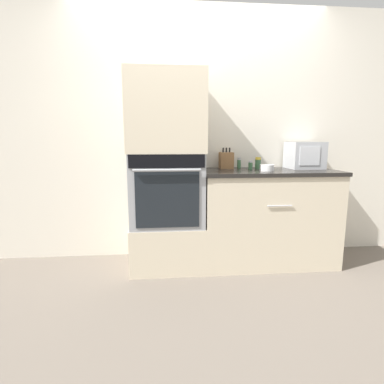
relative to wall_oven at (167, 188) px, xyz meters
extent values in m
plane|color=#6B6056|center=(0.34, -0.30, -0.75)|extent=(12.00, 12.00, 0.00)
cube|color=silver|center=(0.34, 0.33, 0.50)|extent=(8.00, 0.05, 2.50)
cube|color=beige|center=(0.00, 0.00, -0.54)|extent=(0.68, 0.60, 0.42)
cube|color=#9EA0A5|center=(0.00, 0.00, 0.00)|extent=(0.65, 0.59, 0.66)
cube|color=black|center=(0.00, -0.30, 0.27)|extent=(0.63, 0.01, 0.11)
cube|color=orange|center=(0.00, -0.30, 0.27)|extent=(0.09, 0.00, 0.03)
cube|color=black|center=(0.00, -0.30, -0.05)|extent=(0.54, 0.01, 0.49)
cylinder|color=#9EA0A5|center=(0.00, -0.33, 0.20)|extent=(0.56, 0.02, 0.02)
cube|color=beige|center=(0.00, 0.00, 0.68)|extent=(0.68, 0.60, 0.70)
cube|color=beige|center=(0.97, 0.00, -0.31)|extent=(1.26, 0.60, 0.88)
cube|color=black|center=(0.97, 0.00, 0.15)|extent=(1.28, 0.63, 0.03)
cylinder|color=#B7B7BC|center=(0.97, -0.31, -0.12)|extent=(0.22, 0.01, 0.01)
cube|color=#B2B5BA|center=(1.38, 0.13, 0.30)|extent=(0.32, 0.30, 0.26)
cube|color=silver|center=(1.36, -0.02, 0.30)|extent=(0.20, 0.01, 0.18)
cube|color=olive|center=(0.60, 0.20, 0.24)|extent=(0.13, 0.14, 0.16)
cylinder|color=black|center=(0.57, 0.20, 0.35)|extent=(0.02, 0.02, 0.04)
cylinder|color=black|center=(0.60, 0.20, 0.35)|extent=(0.02, 0.02, 0.04)
cylinder|color=black|center=(0.63, 0.20, 0.35)|extent=(0.02, 0.02, 0.04)
cylinder|color=white|center=(0.92, -0.08, 0.19)|extent=(0.13, 0.13, 0.06)
cylinder|color=#427047|center=(0.90, 0.12, 0.21)|extent=(0.06, 0.06, 0.09)
cylinder|color=gold|center=(0.90, 0.12, 0.27)|extent=(0.05, 0.05, 0.03)
cylinder|color=#427047|center=(0.73, 0.22, 0.21)|extent=(0.04, 0.04, 0.08)
cylinder|color=#B7B7BC|center=(0.73, 0.22, 0.26)|extent=(0.03, 0.03, 0.02)
cylinder|color=#427047|center=(0.81, 0.07, 0.20)|extent=(0.04, 0.04, 0.07)
cylinder|color=#B7B7BC|center=(0.81, 0.07, 0.24)|extent=(0.04, 0.04, 0.02)
camera|label=1|loc=(-0.02, -2.76, 0.44)|focal=28.00mm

